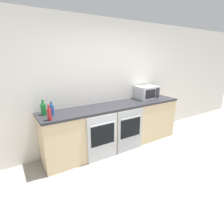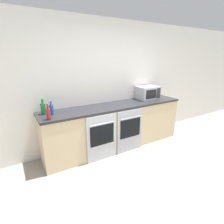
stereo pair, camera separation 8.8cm
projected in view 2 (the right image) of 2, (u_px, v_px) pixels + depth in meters
ground_plane at (176, 194)px, 2.49m from camera, size 16.00×16.00×0.00m
wall_back at (108, 85)px, 3.73m from camera, size 10.00×0.06×2.60m
counter_back at (116, 126)px, 3.71m from camera, size 3.04×0.64×0.93m
oven_left at (102, 138)px, 3.21m from camera, size 0.60×0.06×0.88m
oven_right at (130, 131)px, 3.52m from camera, size 0.60×0.06×0.88m
microwave at (147, 93)px, 4.05m from camera, size 0.49×0.37×0.29m
bottle_green at (43, 108)px, 2.95m from camera, size 0.09×0.09×0.27m
bottle_red at (48, 114)px, 2.70m from camera, size 0.07×0.07×0.25m
bottle_blue at (51, 109)px, 2.94m from camera, size 0.07×0.07×0.23m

